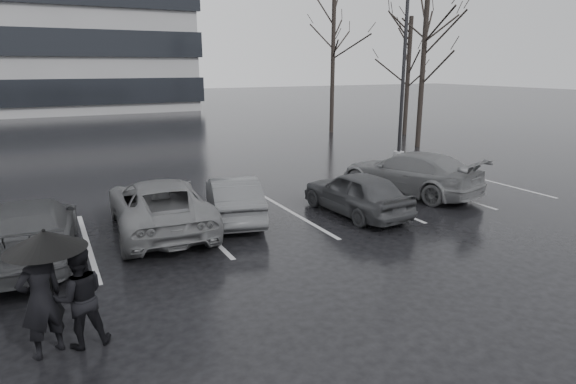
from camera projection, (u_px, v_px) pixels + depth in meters
The scene contains 14 objects.
ground at pixel (319, 244), 11.65m from camera, with size 160.00×160.00×0.00m, color black.
car_main at pixel (356, 193), 13.84m from camera, with size 1.50×3.74×1.27m, color black.
car_west_a at pixel (233, 198), 13.38m from camera, with size 1.29×3.70×1.22m, color #2E2E31.
car_west_b at pixel (159, 205), 12.48m from camera, with size 2.26×4.89×1.36m, color #49494C.
car_west_c at pixel (30, 230), 10.60m from camera, with size 1.89×4.64×1.35m, color black.
car_east at pixel (409, 173), 16.08m from camera, with size 1.98×4.86×1.41m, color #49494C.
pedestrian_left at pixel (41, 298), 6.97m from camera, with size 0.66×0.43×1.82m, color black.
pedestrian_right at pixel (80, 298), 7.24m from camera, with size 0.77×0.60×1.59m, color black.
umbrella at pixel (45, 240), 6.87m from camera, with size 1.14×1.14×1.93m.
lamp_post at pixel (404, 66), 21.98m from camera, with size 0.50×0.50×9.11m.
stall_stripes at pixel (249, 220), 13.45m from camera, with size 19.72×5.00×0.00m.
tree_east at pixel (423, 69), 24.52m from camera, with size 0.26×0.26×8.00m, color black.
tree_ne at pixel (408, 77), 29.19m from camera, with size 0.26×0.26×7.00m, color black.
tree_north at pixel (333, 64), 30.04m from camera, with size 0.26×0.26×8.50m, color black.
Camera 1 is at (-5.65, -9.40, 4.18)m, focal length 30.00 mm.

